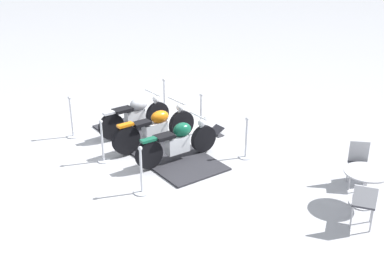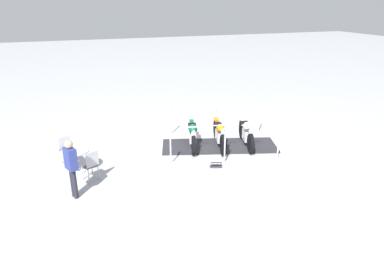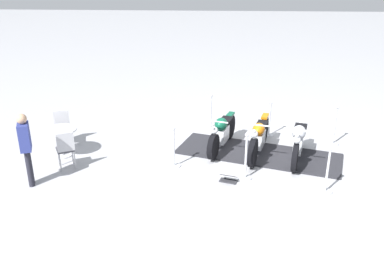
{
  "view_description": "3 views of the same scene",
  "coord_description": "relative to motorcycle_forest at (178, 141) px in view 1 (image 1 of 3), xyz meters",
  "views": [
    {
      "loc": [
        8.17,
        7.4,
        5.08
      ],
      "look_at": [
        0.2,
        1.3,
        0.67
      ],
      "focal_mm": 45.45,
      "sensor_mm": 36.0,
      "label": 1
    },
    {
      "loc": [
        -11.09,
        5.04,
        5.08
      ],
      "look_at": [
        -0.52,
        1.25,
        0.73
      ],
      "focal_mm": 33.31,
      "sensor_mm": 36.0,
      "label": 2
    },
    {
      "loc": [
        -9.81,
        1.07,
        4.47
      ],
      "look_at": [
        -0.87,
        1.67,
        0.8
      ],
      "focal_mm": 38.4,
      "sensor_mm": 36.0,
      "label": 3
    }
  ],
  "objects": [
    {
      "name": "stanchion_right_front",
      "position": [
        -1.1,
        1.16,
        -0.17
      ],
      "size": [
        0.33,
        0.33,
        1.03
      ],
      "color": "silver",
      "rests_on": "ground_plane"
    },
    {
      "name": "display_platform",
      "position": [
        -0.26,
        -0.95,
        -0.47
      ],
      "size": [
        2.61,
        4.41,
        0.04
      ],
      "primitive_type": "cube",
      "rotation": [
        0.0,
        0.0,
        -1.87
      ],
      "color": "#28282D",
      "rests_on": "ground_plane"
    },
    {
      "name": "cafe_table",
      "position": [
        -0.67,
        4.1,
        0.07
      ],
      "size": [
        0.86,
        0.86,
        0.74
      ],
      "color": "#B7B7BC",
      "rests_on": "ground_plane"
    },
    {
      "name": "stanchion_left_front",
      "position": [
        1.61,
        0.33,
        -0.18
      ],
      "size": [
        0.36,
        0.36,
        1.05
      ],
      "color": "silver",
      "rests_on": "ground_plane"
    },
    {
      "name": "motorcycle_chrome",
      "position": [
        -0.58,
        -1.88,
        0.04
      ],
      "size": [
        2.05,
        0.8,
        1.0
      ],
      "rotation": [
        0.0,
        0.0,
        -3.4
      ],
      "color": "black",
      "rests_on": "display_platform"
    },
    {
      "name": "stanchion_right_mid",
      "position": [
        -1.61,
        -0.54,
        -0.12
      ],
      "size": [
        0.32,
        0.32,
        1.12
      ],
      "color": "silver",
      "rests_on": "ground_plane"
    },
    {
      "name": "motorcycle_forest",
      "position": [
        0.0,
        0.0,
        0.0
      ],
      "size": [
        2.12,
        0.86,
        0.97
      ],
      "rotation": [
        0.0,
        0.0,
        -3.44
      ],
      "color": "black",
      "rests_on": "display_platform"
    },
    {
      "name": "stanchion_right_rear",
      "position": [
        -2.13,
        -2.23,
        -0.14
      ],
      "size": [
        0.32,
        0.32,
        1.08
      ],
      "color": "silver",
      "rests_on": "ground_plane"
    },
    {
      "name": "stanchion_left_mid",
      "position": [
        1.09,
        -1.36,
        -0.12
      ],
      "size": [
        0.29,
        0.29,
        1.04
      ],
      "color": "silver",
      "rests_on": "ground_plane"
    },
    {
      "name": "cafe_chair_across_table",
      "position": [
        -1.4,
        3.71,
        0.06
      ],
      "size": [
        0.54,
        0.54,
        0.95
      ],
      "rotation": [
        0.0,
        0.0,
        0.5
      ],
      "color": "#B7B7BC",
      "rests_on": "ground_plane"
    },
    {
      "name": "stanchion_left_rear",
      "position": [
        0.57,
        -3.06,
        -0.14
      ],
      "size": [
        0.34,
        0.34,
        1.11
      ],
      "color": "silver",
      "rests_on": "ground_plane"
    },
    {
      "name": "motorcycle_copper",
      "position": [
        -0.29,
        -0.94,
        0.01
      ],
      "size": [
        2.29,
        0.88,
        1.03
      ],
      "rotation": [
        0.0,
        0.0,
        -3.4
      ],
      "color": "black",
      "rests_on": "display_platform"
    },
    {
      "name": "ground_plane",
      "position": [
        -0.26,
        -0.95,
        -0.49
      ],
      "size": [
        80.0,
        80.0,
        0.0
      ],
      "primitive_type": "plane",
      "color": "#B2B2B7"
    },
    {
      "name": "info_placard",
      "position": [
        -1.8,
        -0.16,
        -0.42
      ],
      "size": [
        0.35,
        0.44,
        0.22
      ],
      "rotation": [
        0.0,
        0.0,
        1.27
      ],
      "color": "#333338",
      "rests_on": "ground_plane"
    },
    {
      "name": "cafe_chair_near_table",
      "position": [
        0.11,
        4.35,
        0.04
      ],
      "size": [
        0.5,
        0.5,
        0.91
      ],
      "rotation": [
        0.0,
        0.0,
        -2.83
      ],
      "color": "#B7B7BC",
      "rests_on": "ground_plane"
    }
  ]
}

